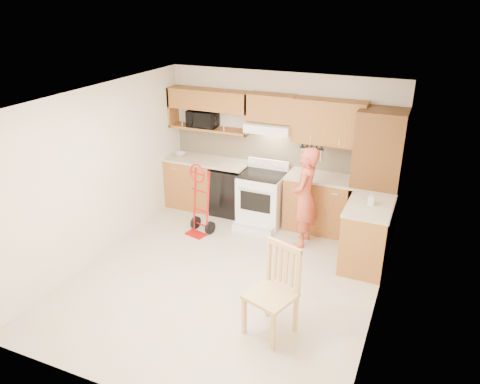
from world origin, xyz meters
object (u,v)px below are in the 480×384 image
Objects in this scene: person at (305,197)px; range at (261,196)px; dining_chair at (271,293)px; hand_truck at (198,203)px; microwave at (203,119)px.

range is at bearing -113.23° from person.
person is at bearing 114.85° from dining_chair.
range is 1.06m from hand_truck.
microwave reaches higher than range.
microwave is at bearing 162.79° from range.
dining_chair is at bearing -56.81° from microwave.
dining_chair is at bearing -66.75° from range.
microwave is 2.37m from person.
range is 0.98× the size of dining_chair.
microwave reaches higher than person.
microwave reaches higher than hand_truck.
range is at bearing 131.81° from dining_chair.
person is 1.46× the size of hand_truck.
person reaches higher than hand_truck.
range is (1.24, -0.39, -1.10)m from microwave.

